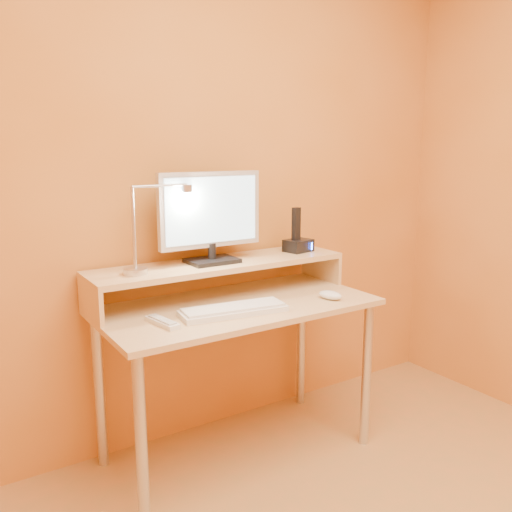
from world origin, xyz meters
TOP-DOWN VIEW (x-y plane):
  - wall_back at (0.00, 1.50)m, footprint 3.00×0.04m
  - desk_leg_fl at (-0.55, 0.93)m, footprint 0.04×0.04m
  - desk_leg_fr at (0.55, 0.93)m, footprint 0.04×0.04m
  - desk_leg_bl at (-0.55, 1.43)m, footprint 0.04×0.04m
  - desk_leg_br at (0.55, 1.43)m, footprint 0.04×0.04m
  - desk_lower at (0.00, 1.18)m, footprint 1.20×0.60m
  - shelf_riser_left at (-0.59, 1.33)m, footprint 0.02×0.30m
  - shelf_riser_right at (0.59, 1.33)m, footprint 0.02×0.30m
  - desk_shelf at (0.00, 1.33)m, footprint 1.20×0.30m
  - monitor_foot at (-0.04, 1.33)m, footprint 0.22×0.16m
  - monitor_neck at (-0.04, 1.33)m, footprint 0.04×0.04m
  - monitor_panel at (-0.04, 1.34)m, footprint 0.49×0.04m
  - monitor_back at (-0.04, 1.36)m, footprint 0.44×0.01m
  - monitor_screen at (-0.04, 1.32)m, footprint 0.44×0.01m
  - lamp_base at (-0.41, 1.30)m, footprint 0.10×0.10m
  - lamp_post at (-0.41, 1.30)m, footprint 0.01×0.01m
  - lamp_arm at (-0.29, 1.30)m, footprint 0.24×0.01m
  - lamp_head at (-0.17, 1.30)m, footprint 0.04×0.04m
  - lamp_bulb at (-0.17, 1.30)m, footprint 0.03×0.03m
  - phone_dock at (0.44, 1.33)m, footprint 0.15×0.12m
  - phone_handset at (0.43, 1.33)m, footprint 0.04×0.03m
  - phone_led at (0.49, 1.28)m, footprint 0.01×0.00m
  - keyboard at (-0.09, 1.07)m, footprint 0.46×0.20m
  - mouse at (0.39, 1.01)m, footprint 0.10×0.13m
  - remote_control at (-0.39, 1.09)m, footprint 0.08×0.18m

SIDE VIEW (x-z plane):
  - desk_leg_fl at x=-0.55m, z-range 0.00..0.69m
  - desk_leg_fr at x=0.55m, z-range 0.00..0.69m
  - desk_leg_bl at x=-0.55m, z-range 0.00..0.69m
  - desk_leg_br at x=0.55m, z-range 0.00..0.69m
  - desk_lower at x=0.00m, z-range 0.70..0.72m
  - remote_control at x=-0.39m, z-range 0.72..0.74m
  - keyboard at x=-0.09m, z-range 0.72..0.74m
  - mouse at x=0.39m, z-range 0.72..0.76m
  - shelf_riser_left at x=-0.59m, z-range 0.72..0.85m
  - shelf_riser_right at x=0.59m, z-range 0.72..0.85m
  - desk_shelf at x=0.00m, z-range 0.86..0.88m
  - monitor_foot at x=-0.04m, z-range 0.88..0.90m
  - lamp_base at x=-0.41m, z-range 0.88..0.90m
  - phone_dock at x=0.44m, z-range 0.88..0.94m
  - phone_led at x=0.49m, z-range 0.89..0.93m
  - monitor_neck at x=-0.04m, z-range 0.90..0.97m
  - phone_handset at x=0.43m, z-range 0.94..1.10m
  - lamp_post at x=-0.41m, z-range 0.91..1.24m
  - monitor_panel at x=-0.04m, z-range 0.95..1.28m
  - monitor_back at x=-0.04m, z-range 0.98..1.26m
  - monitor_screen at x=-0.04m, z-range 0.97..1.26m
  - lamp_bulb at x=-0.17m, z-range 1.20..1.21m
  - lamp_head at x=-0.17m, z-range 1.21..1.24m
  - lamp_arm at x=-0.29m, z-range 1.23..1.24m
  - wall_back at x=0.00m, z-range 0.00..2.50m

